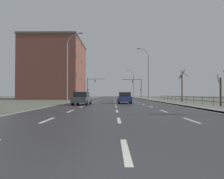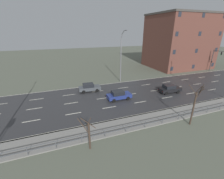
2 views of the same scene
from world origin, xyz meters
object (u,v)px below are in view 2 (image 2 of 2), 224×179
object	(u,v)px
street_lamp_left_bank	(121,58)
traffic_signal_left	(215,57)
car_mid_centre	(170,89)
brick_building	(179,41)
car_near_left	(119,95)
car_near_right	(89,87)

from	to	relation	value
street_lamp_left_bank	traffic_signal_left	bearing A→B (deg)	89.06
car_mid_centre	brick_building	world-z (taller)	brick_building
car_near_left	car_mid_centre	world-z (taller)	same
car_near_right	car_mid_centre	distance (m)	15.25
traffic_signal_left	car_mid_centre	world-z (taller)	traffic_signal_left
car_near_right	car_near_left	size ratio (longest dim) A/B	1.02
car_near_left	street_lamp_left_bank	bearing A→B (deg)	154.67
car_near_left	brick_building	world-z (taller)	brick_building
street_lamp_left_bank	car_near_right	xyz separation A→B (m)	(3.40, -8.00, -4.64)
car_near_left	car_near_right	bearing A→B (deg)	-143.86
car_near_right	traffic_signal_left	bearing A→B (deg)	97.53
traffic_signal_left	car_near_left	size ratio (longest dim) A/B	1.47
car_near_right	brick_building	size ratio (longest dim) A/B	0.23
traffic_signal_left	car_mid_centre	bearing A→B (deg)	-68.59
car_near_right	brick_building	xyz separation A→B (m)	(-11.75, 31.00, 7.04)
car_near_left	brick_building	bearing A→B (deg)	121.88
car_near_right	brick_building	distance (m)	33.89
traffic_signal_left	car_near_right	world-z (taller)	traffic_signal_left
car_near_right	car_mid_centre	world-z (taller)	same
car_near_left	brick_building	distance (m)	32.76
street_lamp_left_bank	brick_building	distance (m)	24.59
traffic_signal_left	brick_building	world-z (taller)	brick_building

